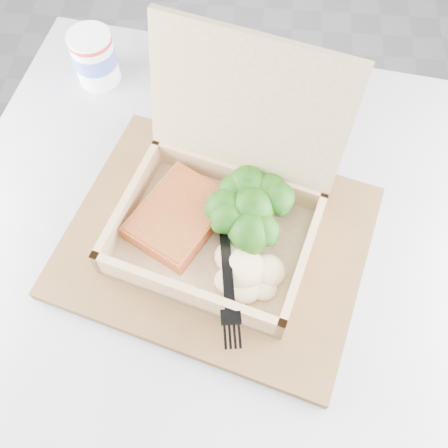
# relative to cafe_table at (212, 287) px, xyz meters

# --- Properties ---
(cafe_table) EXTENTS (0.82, 0.82, 0.70)m
(cafe_table) POSITION_rel_cafe_table_xyz_m (0.00, 0.00, 0.00)
(cafe_table) COLOR black
(cafe_table) RESTS_ON floor
(serving_tray) EXTENTS (0.45, 0.40, 0.02)m
(serving_tray) POSITION_rel_cafe_table_xyz_m (0.01, -0.01, 0.19)
(serving_tray) COLOR brown
(serving_tray) RESTS_ON cafe_table
(takeout_container) EXTENTS (0.30, 0.29, 0.23)m
(takeout_container) POSITION_rel_cafe_table_xyz_m (0.02, 0.03, 0.25)
(takeout_container) COLOR tan
(takeout_container) RESTS_ON serving_tray
(salmon_fillet) EXTENTS (0.14, 0.15, 0.03)m
(salmon_fillet) POSITION_rel_cafe_table_xyz_m (-0.04, 0.01, 0.22)
(salmon_fillet) COLOR #CE6728
(salmon_fillet) RESTS_ON takeout_container
(broccoli_pile) EXTENTS (0.12, 0.12, 0.04)m
(broccoli_pile) POSITION_rel_cafe_table_xyz_m (0.05, 0.02, 0.23)
(broccoli_pile) COLOR #2E6717
(broccoli_pile) RESTS_ON takeout_container
(mashed_potatoes) EXTENTS (0.09, 0.08, 0.03)m
(mashed_potatoes) POSITION_rel_cafe_table_xyz_m (0.05, -0.06, 0.22)
(mashed_potatoes) COLOR beige
(mashed_potatoes) RESTS_ON takeout_container
(plastic_fork) EXTENTS (0.04, 0.17, 0.02)m
(plastic_fork) POSITION_rel_cafe_table_xyz_m (0.03, -0.04, 0.23)
(plastic_fork) COLOR black
(plastic_fork) RESTS_ON mashed_potatoes
(paper_cup) EXTENTS (0.07, 0.07, 0.09)m
(paper_cup) POSITION_rel_cafe_table_xyz_m (-0.20, 0.27, 0.23)
(paper_cup) COLOR white
(paper_cup) RESTS_ON cafe_table
(receipt) EXTENTS (0.10, 0.16, 0.00)m
(receipt) POSITION_rel_cafe_table_xyz_m (0.05, 0.18, 0.18)
(receipt) COLOR white
(receipt) RESTS_ON cafe_table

